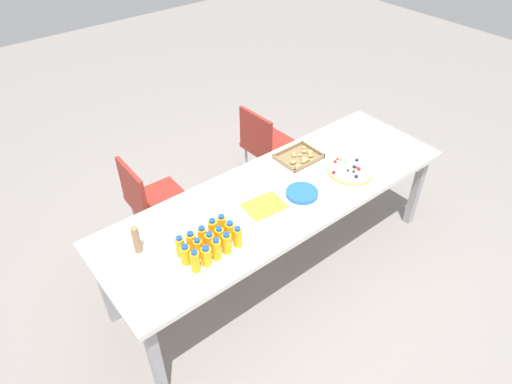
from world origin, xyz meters
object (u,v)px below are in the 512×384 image
Objects in this scene: chair_far_right at (266,143)px; juice_bottle_4 at (238,237)px; juice_bottle_5 at (186,255)px; juice_bottle_7 at (210,242)px; juice_bottle_6 at (198,249)px; party_table at (280,199)px; juice_bottle_8 at (220,237)px; juice_bottle_1 at (206,256)px; napkin_stack at (145,279)px; juice_bottle_0 at (195,261)px; juice_bottle_2 at (217,249)px; juice_bottle_10 at (180,247)px; paper_folder at (264,206)px; juice_bottle_12 at (202,236)px; cardboard_tube at (136,240)px; plate_stack at (302,193)px; chair_far_left at (150,199)px; juice_bottle_13 at (213,230)px; juice_bottle_14 at (222,225)px; fruit_pizza at (351,170)px; juice_bottle_3 at (227,243)px; juice_bottle_11 at (191,241)px; juice_bottle_9 at (230,231)px; snack_tray at (300,157)px.

juice_bottle_4 is at bearing -48.99° from chair_far_right.
juice_bottle_7 is at bearing -1.52° from juice_bottle_5.
juice_bottle_7 is at bearing 1.60° from juice_bottle_6.
party_table is 0.63m from juice_bottle_8.
juice_bottle_1 is 0.87× the size of napkin_stack.
juice_bottle_0 is 0.14m from juice_bottle_2.
juice_bottle_10 reaches higher than paper_folder.
juice_bottle_12 is (0.07, 0.15, 0.00)m from juice_bottle_1.
plate_stack is at bearing -11.48° from cardboard_tube.
juice_bottle_12 is (-1.21, -0.86, 0.28)m from chair_far_right.
chair_far_left is 0.89m from juice_bottle_10.
chair_far_left is 6.21× the size of juice_bottle_7.
juice_bottle_13 is at bearing 0.31° from juice_bottle_12.
fruit_pizza is at bearing -3.76° from juice_bottle_14.
juice_bottle_14 is (0.07, 0.15, -0.00)m from juice_bottle_3.
juice_bottle_5 is 0.61× the size of plate_stack.
juice_bottle_0 reaches higher than juice_bottle_3.
cardboard_tube reaches higher than juice_bottle_0.
juice_bottle_3 is at bearing -176.23° from fruit_pizza.
paper_folder is at bearing 22.27° from juice_bottle_3.
juice_bottle_7 is 1.01× the size of juice_bottle_11.
juice_bottle_9 is at bearing -27.81° from cardboard_tube.
paper_folder is (0.65, 0.03, -0.06)m from juice_bottle_10.
juice_bottle_5 reaches higher than juice_bottle_11.
juice_bottle_8 is (0.14, 0.07, 0.00)m from juice_bottle_1.
juice_bottle_0 is 0.17m from juice_bottle_7.
juice_bottle_7 is 0.93× the size of juice_bottle_10.
juice_bottle_10 is 1.38m from fruit_pizza.
chair_far_right is 1.55m from juice_bottle_7.
fruit_pizza is (0.55, -0.14, 0.07)m from party_table.
juice_bottle_0 is 0.67m from paper_folder.
juice_bottle_7 is at bearing -168.33° from paper_folder.
napkin_stack is (-0.40, 0.12, -0.06)m from juice_bottle_2.
party_table is 17.10× the size of napkin_stack.
juice_bottle_2 is 0.11m from juice_bottle_6.
snack_tray is at bearing 23.40° from juice_bottle_3.
juice_bottle_2 reaches higher than juice_bottle_14.
juice_bottle_3 is 1.00× the size of juice_bottle_10.
juice_bottle_13 is 0.44m from cardboard_tube.
paper_folder is (0.35, 0.17, -0.06)m from juice_bottle_4.
chair_far_left is 1.01m from juice_bottle_3.
juice_bottle_12 is (-0.07, 0.14, -0.01)m from juice_bottle_3.
party_table is 1.02m from cardboard_tube.
juice_bottle_10 is 1.03× the size of juice_bottle_14.
party_table is 19.07× the size of juice_bottle_5.
juice_bottle_3 is at bearing 3.21° from juice_bottle_2.
juice_bottle_6 is 1.00× the size of juice_bottle_14.
juice_bottle_1 is 0.95× the size of juice_bottle_6.
juice_bottle_11 is 0.43× the size of snack_tray.
party_table is 18.24× the size of juice_bottle_8.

